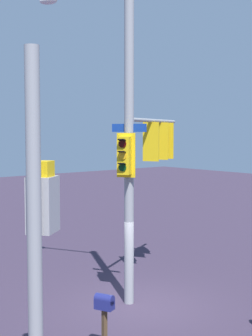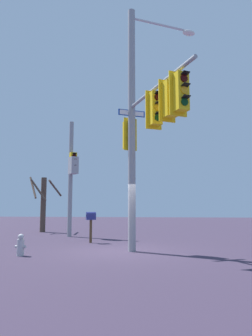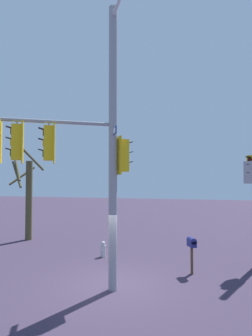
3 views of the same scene
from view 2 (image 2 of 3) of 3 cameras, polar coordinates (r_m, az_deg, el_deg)
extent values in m
plane|color=#362B3E|center=(11.95, -0.81, -15.01)|extent=(80.00, 80.00, 0.00)
cylinder|color=gray|center=(12.30, 1.04, 7.81)|extent=(0.29, 0.29, 9.62)
cylinder|color=silver|center=(14.62, 6.42, 24.51)|extent=(2.45, 1.35, 0.10)
ellipsoid|color=silver|center=(15.17, 11.37, 23.00)|extent=(0.70, 0.60, 0.20)
cylinder|color=gray|center=(10.59, 5.71, 14.53)|extent=(2.18, 4.01, 0.12)
cube|color=yellow|center=(10.47, 5.42, 10.72)|extent=(0.45, 0.43, 1.10)
cube|color=yellow|center=(10.62, 5.03, 10.46)|extent=(0.52, 0.28, 1.30)
cylinder|color=#2F0403|center=(10.44, 5.78, 12.75)|extent=(0.21, 0.12, 0.22)
cube|color=black|center=(10.42, 5.95, 13.50)|extent=(0.26, 0.24, 0.06)
cylinder|color=#F2A814|center=(10.33, 5.81, 10.98)|extent=(0.21, 0.12, 0.22)
cube|color=black|center=(10.30, 5.98, 11.73)|extent=(0.26, 0.24, 0.06)
cylinder|color=black|center=(10.23, 5.83, 9.16)|extent=(0.21, 0.12, 0.22)
cube|color=black|center=(10.20, 6.00, 9.92)|extent=(0.26, 0.24, 0.06)
cylinder|color=gray|center=(10.68, 5.38, 13.91)|extent=(0.04, 0.04, 0.15)
cube|color=yellow|center=(9.67, 8.00, 12.30)|extent=(0.46, 0.44, 1.10)
cube|color=yellow|center=(9.80, 7.46, 12.01)|extent=(0.50, 0.32, 1.30)
cylinder|color=#2F0403|center=(9.65, 8.49, 14.48)|extent=(0.20, 0.14, 0.22)
cube|color=black|center=(9.64, 8.73, 15.29)|extent=(0.26, 0.24, 0.06)
cylinder|color=#F2A814|center=(9.54, 8.53, 12.58)|extent=(0.20, 0.14, 0.22)
cube|color=black|center=(9.52, 8.77, 13.40)|extent=(0.26, 0.24, 0.06)
cylinder|color=black|center=(9.43, 8.57, 10.64)|extent=(0.20, 0.14, 0.22)
cube|color=black|center=(9.40, 8.81, 11.46)|extent=(0.26, 0.24, 0.06)
cylinder|color=gray|center=(9.89, 7.93, 15.71)|extent=(0.04, 0.04, 0.15)
cube|color=yellow|center=(9.14, 10.01, 13.50)|extent=(0.46, 0.44, 1.10)
cube|color=yellow|center=(9.27, 9.43, 13.18)|extent=(0.51, 0.31, 1.30)
cylinder|color=#2F0403|center=(9.14, 10.54, 15.81)|extent=(0.21, 0.13, 0.22)
cube|color=black|center=(9.13, 10.80, 16.67)|extent=(0.26, 0.24, 0.06)
cylinder|color=#F2A814|center=(9.01, 10.60, 13.82)|extent=(0.21, 0.13, 0.22)
cube|color=black|center=(9.00, 10.85, 14.68)|extent=(0.26, 0.24, 0.06)
cylinder|color=black|center=(8.90, 10.65, 11.77)|extent=(0.21, 0.13, 0.22)
cube|color=black|center=(8.88, 10.90, 12.64)|extent=(0.26, 0.24, 0.06)
cylinder|color=gray|center=(9.38, 9.93, 17.08)|extent=(0.04, 0.04, 0.15)
cube|color=yellow|center=(12.55, 0.42, 6.02)|extent=(0.46, 0.45, 1.10)
cube|color=yellow|center=(12.40, 0.77, 6.18)|extent=(0.49, 0.33, 1.30)
cylinder|color=#2F0403|center=(12.78, 0.09, 7.35)|extent=(0.20, 0.14, 0.22)
cube|color=black|center=(12.87, -0.05, 7.79)|extent=(0.26, 0.25, 0.06)
cylinder|color=#F2A814|center=(12.70, 0.09, 5.86)|extent=(0.20, 0.14, 0.22)
cube|color=black|center=(12.79, -0.05, 6.32)|extent=(0.26, 0.25, 0.06)
cylinder|color=black|center=(12.63, 0.09, 4.36)|extent=(0.20, 0.14, 0.22)
cube|color=black|center=(12.72, -0.05, 4.83)|extent=(0.26, 0.25, 0.06)
cube|color=navy|center=(12.43, 1.04, 9.97)|extent=(1.00, 0.52, 0.24)
cube|color=white|center=(12.42, 1.07, 9.99)|extent=(0.90, 0.46, 0.18)
cylinder|color=gray|center=(18.14, -10.09, -1.81)|extent=(0.25, 0.25, 6.57)
cube|color=#99999E|center=(17.86, -9.58, 0.45)|extent=(0.67, 0.68, 0.96)
cube|color=yellow|center=(17.93, -9.63, 1.06)|extent=(0.47, 0.45, 1.10)
cylinder|color=#2F0403|center=(17.82, -9.44, 2.21)|extent=(0.20, 0.15, 0.22)
cube|color=black|center=(17.77, -9.35, 2.62)|extent=(0.26, 0.25, 0.06)
cylinder|color=#F2A814|center=(17.77, -9.46, 1.12)|extent=(0.20, 0.15, 0.22)
cube|color=black|center=(17.72, -9.37, 1.54)|extent=(0.26, 0.25, 0.06)
cylinder|color=black|center=(17.73, -9.48, 0.04)|extent=(0.20, 0.15, 0.22)
cube|color=black|center=(17.67, -9.40, 0.45)|extent=(0.26, 0.25, 0.06)
cylinder|color=#B2B2B7|center=(11.49, -18.68, -13.58)|extent=(0.24, 0.24, 0.55)
sphere|color=#B2B2B7|center=(11.46, -18.60, -11.82)|extent=(0.20, 0.20, 0.20)
cylinder|color=#B2B2B7|center=(11.55, -19.31, -13.38)|extent=(0.10, 0.09, 0.09)
cylinder|color=#B2B2B7|center=(11.43, -18.02, -13.50)|extent=(0.10, 0.09, 0.09)
cube|color=#4C3823|center=(14.84, -6.45, -11.39)|extent=(0.10, 0.10, 1.05)
cube|color=navy|center=(14.81, -6.41, -8.90)|extent=(0.50, 0.39, 0.24)
cylinder|color=navy|center=(14.81, -6.41, -8.44)|extent=(0.50, 0.39, 0.24)
cylinder|color=#4C3C31|center=(21.72, -14.85, -6.46)|extent=(0.36, 0.36, 3.61)
cylinder|color=#4C3C31|center=(21.27, -15.69, -3.88)|extent=(1.27, 0.42, 1.48)
cylinder|color=#4C3C31|center=(21.56, -16.60, -3.41)|extent=(1.05, 1.28, 1.53)
cylinder|color=#4C3C31|center=(21.36, -12.77, -3.63)|extent=(0.36, 1.76, 1.02)
camera|label=1|loc=(24.75, -23.05, 1.77)|focal=52.50mm
camera|label=3|loc=(16.50, 35.26, 1.51)|focal=29.78mm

